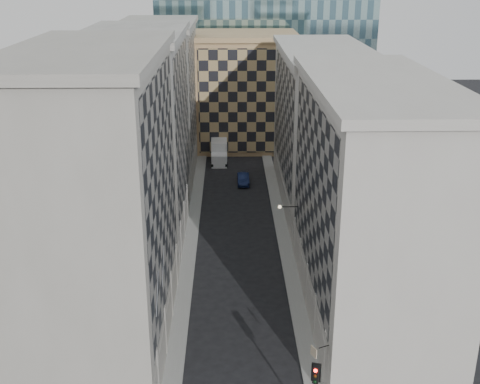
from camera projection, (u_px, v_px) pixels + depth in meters
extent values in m
cube|color=gray|center=(191.00, 237.00, 68.25)|extent=(1.50, 100.00, 0.15)
cube|color=gray|center=(283.00, 237.00, 68.45)|extent=(1.50, 100.00, 0.15)
cube|color=gray|center=(99.00, 208.00, 46.34)|extent=(10.00, 22.00, 23.00)
cube|color=gray|center=(161.00, 189.00, 45.90)|extent=(0.25, 19.36, 18.00)
cube|color=gray|center=(167.00, 318.00, 49.93)|extent=(0.45, 21.12, 3.20)
cube|color=gray|center=(85.00, 52.00, 42.15)|extent=(10.80, 22.80, 0.70)
cylinder|color=gray|center=(153.00, 375.00, 42.00)|extent=(0.90, 0.90, 4.40)
cylinder|color=gray|center=(161.00, 330.00, 47.14)|extent=(0.90, 0.90, 4.40)
cylinder|color=gray|center=(167.00, 295.00, 52.28)|extent=(0.90, 0.90, 4.40)
cylinder|color=gray|center=(173.00, 265.00, 57.43)|extent=(0.90, 0.90, 4.40)
cube|color=gray|center=(138.00, 138.00, 67.09)|extent=(10.00, 22.00, 22.00)
cube|color=gray|center=(182.00, 124.00, 66.65)|extent=(0.25, 19.36, 17.00)
cube|color=gray|center=(184.00, 215.00, 70.50)|extent=(0.45, 21.12, 3.20)
cube|color=gray|center=(132.00, 33.00, 63.08)|extent=(10.80, 22.80, 0.70)
cylinder|color=gray|center=(177.00, 240.00, 62.57)|extent=(0.90, 0.90, 4.40)
cylinder|color=gray|center=(181.00, 220.00, 67.72)|extent=(0.90, 0.90, 4.40)
cylinder|color=gray|center=(184.00, 202.00, 72.86)|extent=(0.90, 0.90, 4.40)
cylinder|color=gray|center=(187.00, 186.00, 78.00)|extent=(0.90, 0.90, 4.40)
cube|color=gray|center=(159.00, 101.00, 87.84)|extent=(10.00, 22.00, 21.00)
cube|color=gray|center=(193.00, 90.00, 87.41)|extent=(0.25, 19.36, 16.00)
cube|color=gray|center=(194.00, 159.00, 91.08)|extent=(0.45, 21.12, 3.20)
cube|color=gray|center=(156.00, 24.00, 84.01)|extent=(10.80, 22.80, 0.70)
cylinder|color=gray|center=(190.00, 172.00, 83.15)|extent=(0.90, 0.90, 4.40)
cylinder|color=gray|center=(192.00, 160.00, 88.29)|extent=(0.90, 0.90, 4.40)
cylinder|color=gray|center=(194.00, 150.00, 93.44)|extent=(0.90, 0.90, 4.40)
cylinder|color=gray|center=(196.00, 140.00, 98.58)|extent=(0.90, 0.90, 4.40)
cube|color=#AFA8A0|center=(369.00, 205.00, 51.02)|extent=(10.00, 26.00, 20.00)
cube|color=gray|center=(313.00, 189.00, 50.40)|extent=(0.25, 22.88, 15.00)
cube|color=#AFA8A0|center=(309.00, 292.00, 53.90)|extent=(0.45, 24.96, 3.20)
cube|color=#AFA8A0|center=(379.00, 83.00, 47.36)|extent=(10.80, 26.80, 0.70)
cylinder|color=#AFA8A0|center=(330.00, 357.00, 43.96)|extent=(0.90, 0.90, 4.40)
cylinder|color=#AFA8A0|center=(319.00, 318.00, 48.83)|extent=(0.90, 0.90, 4.40)
cylinder|color=#AFA8A0|center=(311.00, 286.00, 53.69)|extent=(0.90, 0.90, 4.40)
cylinder|color=#AFA8A0|center=(304.00, 259.00, 58.56)|extent=(0.90, 0.90, 4.40)
cylinder|color=#AFA8A0|center=(298.00, 237.00, 63.42)|extent=(0.90, 0.90, 4.40)
cube|color=#AFA8A0|center=(322.00, 129.00, 76.45)|extent=(10.00, 28.00, 19.00)
cube|color=gray|center=(284.00, 118.00, 75.83)|extent=(0.25, 24.64, 14.00)
cube|color=#AFA8A0|center=(283.00, 188.00, 79.15)|extent=(0.45, 26.88, 3.20)
cube|color=#AFA8A0|center=(326.00, 50.00, 72.97)|extent=(10.80, 28.80, 0.70)
cube|color=tan|center=(246.00, 93.00, 100.78)|extent=(16.00, 14.00, 18.00)
cube|color=tan|center=(247.00, 102.00, 94.14)|extent=(15.20, 0.25, 16.50)
cube|color=tan|center=(246.00, 35.00, 97.45)|extent=(16.80, 14.80, 0.80)
cube|color=#2F2A24|center=(233.00, 51.00, 112.07)|extent=(6.00, 6.00, 28.00)
cylinder|color=gray|center=(157.00, 293.00, 41.12)|extent=(0.10, 2.33, 2.33)
cylinder|color=gray|center=(163.00, 266.00, 44.87)|extent=(0.10, 2.33, 2.33)
cylinder|color=black|center=(289.00, 207.00, 60.67)|extent=(1.80, 0.08, 0.08)
sphere|color=#FFE5B2|center=(280.00, 207.00, 60.66)|extent=(0.36, 0.36, 0.36)
cube|color=black|center=(316.00, 374.00, 38.54)|extent=(0.47, 0.42, 1.26)
cube|color=black|center=(316.00, 372.00, 38.72)|extent=(0.62, 0.23, 1.44)
sphere|color=#FF0C07|center=(316.00, 371.00, 38.22)|extent=(0.23, 0.23, 0.23)
sphere|color=#331E05|center=(315.00, 376.00, 38.37)|extent=(0.23, 0.23, 0.23)
sphere|color=black|center=(315.00, 382.00, 38.52)|extent=(0.23, 0.23, 0.23)
cube|color=white|center=(219.00, 160.00, 92.46)|extent=(2.40, 2.62, 1.94)
cube|color=white|center=(219.00, 150.00, 94.83)|extent=(2.53, 3.91, 3.34)
cylinder|color=black|center=(212.00, 165.00, 91.79)|extent=(0.34, 0.97, 0.97)
cylinder|color=black|center=(226.00, 165.00, 91.86)|extent=(0.34, 0.97, 0.97)
cylinder|color=black|center=(212.00, 155.00, 96.42)|extent=(0.34, 0.97, 0.97)
cylinder|color=black|center=(226.00, 155.00, 96.49)|extent=(0.34, 0.97, 0.97)
imported|color=#101A3E|center=(243.00, 178.00, 85.07)|extent=(1.70, 4.68, 1.53)
cylinder|color=black|center=(324.00, 347.00, 41.74)|extent=(0.79, 0.40, 0.06)
cube|color=tan|center=(314.00, 352.00, 41.88)|extent=(0.36, 0.70, 0.74)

